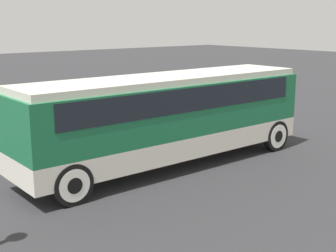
# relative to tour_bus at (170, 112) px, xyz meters

# --- Properties ---
(ground_plane) EXTENTS (120.00, 120.00, 0.00)m
(ground_plane) POSITION_rel_tour_bus_xyz_m (-0.10, 0.00, -1.89)
(ground_plane) COLOR #2D2D30
(tour_bus) EXTENTS (10.72, 2.55, 3.11)m
(tour_bus) POSITION_rel_tour_bus_xyz_m (0.00, 0.00, 0.00)
(tour_bus) COLOR silver
(tour_bus) RESTS_ON ground_plane
(parked_car_near) EXTENTS (4.21, 1.81, 1.36)m
(parked_car_near) POSITION_rel_tour_bus_xyz_m (4.57, 6.01, -1.21)
(parked_car_near) COLOR maroon
(parked_car_near) RESTS_ON ground_plane
(parked_car_mid) EXTENTS (4.07, 1.91, 1.35)m
(parked_car_mid) POSITION_rel_tour_bus_xyz_m (0.83, 6.74, -1.21)
(parked_car_mid) COLOR #2D5638
(parked_car_mid) RESTS_ON ground_plane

